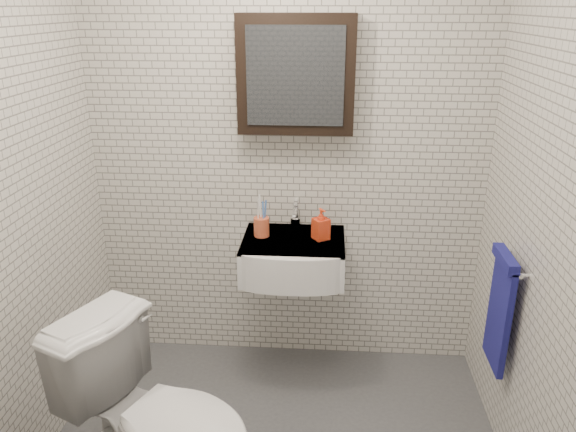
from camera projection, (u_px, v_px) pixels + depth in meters
The scene contains 8 objects.
room_shell at pixel (267, 168), 2.09m from camera, with size 2.22×2.02×2.51m.
washbasin at pixel (293, 258), 3.02m from camera, with size 0.55×0.50×0.20m.
faucet at pixel (295, 217), 3.15m from camera, with size 0.06×0.20×0.15m.
mirror_cabinet at pixel (296, 75), 2.87m from camera, with size 0.60×0.15×0.60m.
towel_rail at pixel (501, 306), 2.61m from camera, with size 0.09×0.30×0.58m.
toothbrush_cup at pixel (262, 226), 3.05m from camera, with size 0.10×0.10×0.23m.
soap_bottle at pixel (321, 224), 3.00m from camera, with size 0.08×0.08×0.17m, color #F15619.
toilet at pixel (162, 423), 2.31m from camera, with size 0.47×0.83×0.85m, color white.
Camera 1 is at (0.22, -2.01, 2.04)m, focal length 35.00 mm.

